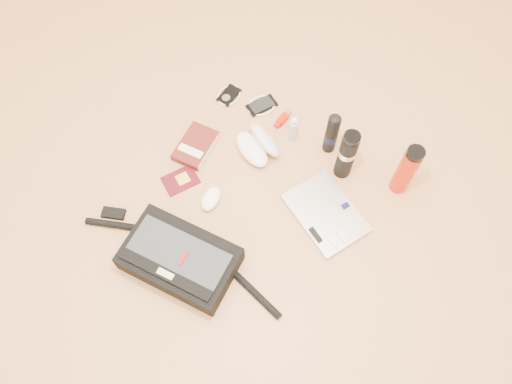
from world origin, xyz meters
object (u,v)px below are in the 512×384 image
laptop (326,214)px  thermos_black (347,155)px  messenger_bag (179,259)px  thermos_red (406,170)px  book (196,146)px

laptop → thermos_black: 0.23m
messenger_bag → laptop: 0.57m
messenger_bag → laptop: (0.31, 0.47, -0.04)m
laptop → thermos_red: size_ratio=1.37×
messenger_bag → thermos_black: thermos_black is taller
book → thermos_red: 0.82m
book → thermos_red: thermos_red is taller
laptop → messenger_bag: bearing=-102.7°
book → thermos_black: size_ratio=0.81×
thermos_black → laptop: bearing=-75.4°
laptop → thermos_black: size_ratio=1.40×
laptop → book: book is taller
messenger_bag → thermos_black: 0.72m
book → thermos_black: (0.53, 0.26, 0.11)m
book → thermos_black: thermos_black is taller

